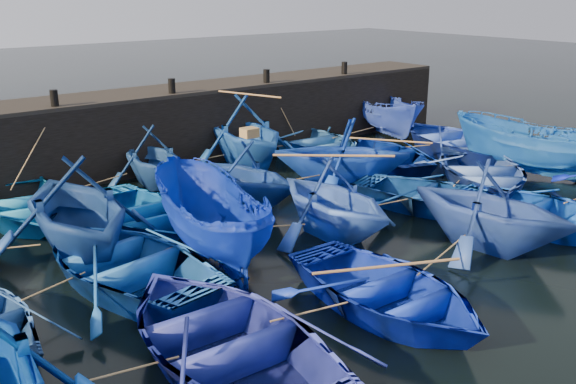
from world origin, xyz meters
TOP-DOWN VIEW (x-y plane):
  - ground at (0.00, 0.00)m, footprint 120.00×120.00m
  - quay_wall at (0.00, 10.50)m, footprint 26.00×2.50m
  - quay_top at (0.00, 10.50)m, footprint 26.00×2.50m
  - bollard_1 at (-4.00, 9.60)m, footprint 0.24×0.24m
  - bollard_2 at (0.00, 9.60)m, footprint 0.24×0.24m
  - bollard_3 at (4.00, 9.60)m, footprint 0.24×0.24m
  - bollard_4 at (8.00, 9.60)m, footprint 0.24×0.24m
  - boat_1 at (-5.85, 7.40)m, footprint 4.13×5.28m
  - boat_2 at (-1.62, 8.12)m, footprint 3.68×4.10m
  - boat_3 at (2.03, 8.21)m, footprint 4.98×5.51m
  - boat_4 at (4.91, 7.79)m, footprint 4.13×5.45m
  - boat_5 at (9.31, 8.20)m, footprint 3.45×5.13m
  - boat_7 at (-5.61, 3.99)m, footprint 4.62×5.23m
  - boat_8 at (-3.73, 4.80)m, footprint 3.38×4.64m
  - boat_9 at (-0.65, 4.50)m, footprint 4.19×4.59m
  - boat_10 at (3.01, 4.29)m, footprint 5.59×5.57m
  - boat_11 at (5.99, 5.07)m, footprint 4.34×5.14m
  - boat_12 at (9.11, 4.63)m, footprint 5.24×6.41m
  - boat_14 at (-5.37, 1.94)m, footprint 4.56×5.82m
  - boat_15 at (-3.27, 2.01)m, footprint 2.88×5.35m
  - boat_16 at (-0.08, 1.29)m, footprint 3.64×4.17m
  - boat_17 at (3.54, 1.01)m, footprint 4.67×5.45m
  - boat_18 at (6.39, 1.46)m, footprint 6.30×6.51m
  - boat_19 at (8.70, 1.13)m, footprint 3.82×5.63m
  - boat_21 at (-5.40, -2.02)m, footprint 4.12×5.64m
  - boat_22 at (-1.93, -2.35)m, footprint 3.47×4.77m
  - boat_23 at (2.42, -1.59)m, footprint 4.09×4.58m
  - boat_24 at (4.62, -1.80)m, footprint 4.31×5.42m
  - wooden_crate at (-0.35, 4.50)m, footprint 0.43×0.39m
  - mooring_ropes at (0.11, 5.00)m, footprint 18.32×11.90m
  - loose_oars at (1.50, 3.05)m, footprint 10.18×12.65m

SIDE VIEW (x-z plane):
  - ground at x=0.00m, z-range 0.00..0.00m
  - boat_11 at x=5.99m, z-range 0.00..0.91m
  - boat_8 at x=-3.73m, z-range 0.00..0.95m
  - boat_17 at x=3.54m, z-range 0.00..0.95m
  - boat_22 at x=-1.93m, z-range 0.00..0.97m
  - boat_1 at x=-5.85m, z-range 0.00..1.00m
  - boat_24 at x=4.62m, z-range 0.00..1.01m
  - boat_4 at x=4.91m, z-range 0.00..1.07m
  - boat_14 at x=-5.37m, z-range 0.00..1.10m
  - boat_18 at x=6.39m, z-range 0.00..1.10m
  - boat_21 at x=-5.40m, z-range 0.00..1.14m
  - boat_12 at x=9.11m, z-range 0.00..1.17m
  - mooring_ropes at x=0.11m, z-range -0.18..1.92m
  - boat_5 at x=9.31m, z-range 0.00..1.86m
  - boat_2 at x=-1.62m, z-range 0.00..1.94m
  - boat_15 at x=-3.27m, z-range 0.00..1.96m
  - boat_19 at x=8.70m, z-range 0.00..2.04m
  - boat_9 at x=-0.65m, z-range 0.00..2.06m
  - boat_16 at x=-0.08m, z-range 0.00..2.11m
  - boat_23 at x=2.42m, z-range 0.00..2.19m
  - boat_10 at x=3.01m, z-range 0.00..2.23m
  - quay_wall at x=0.00m, z-range 0.00..2.50m
  - boat_3 at x=2.03m, z-range 0.00..2.54m
  - boat_7 at x=-5.61m, z-range 0.00..2.57m
  - loose_oars at x=1.50m, z-range 0.82..2.51m
  - wooden_crate at x=-0.35m, z-range 2.06..2.33m
  - quay_top at x=0.00m, z-range 2.50..2.62m
  - bollard_1 at x=-4.00m, z-range 2.62..3.12m
  - bollard_2 at x=0.00m, z-range 2.62..3.12m
  - bollard_3 at x=4.00m, z-range 2.62..3.12m
  - bollard_4 at x=8.00m, z-range 2.62..3.12m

